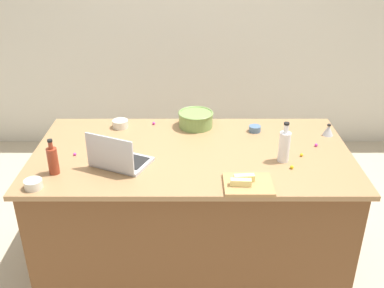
# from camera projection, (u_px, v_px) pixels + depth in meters

# --- Properties ---
(ground_plane) EXTENTS (12.00, 12.00, 0.00)m
(ground_plane) POSITION_uv_depth(u_px,v_px,m) (192.00, 265.00, 3.11)
(ground_plane) COLOR #B7A88E
(wall_back) EXTENTS (8.00, 0.10, 2.60)m
(wall_back) POSITION_uv_depth(u_px,v_px,m) (192.00, 20.00, 4.31)
(wall_back) COLOR beige
(wall_back) RESTS_ON ground
(island_counter) EXTENTS (1.93, 1.00, 0.90)m
(island_counter) POSITION_uv_depth(u_px,v_px,m) (192.00, 212.00, 2.91)
(island_counter) COLOR brown
(island_counter) RESTS_ON ground
(laptop) EXTENTS (0.37, 0.33, 0.22)m
(laptop) POSITION_uv_depth(u_px,v_px,m) (118.00, 159.00, 2.52)
(laptop) COLOR #B7B7BC
(laptop) RESTS_ON island_counter
(mixing_bowl_large) EXTENTS (0.24, 0.24, 0.10)m
(mixing_bowl_large) POSITION_uv_depth(u_px,v_px,m) (196.00, 119.00, 3.01)
(mixing_bowl_large) COLOR #72934C
(mixing_bowl_large) RESTS_ON island_counter
(bottle_soy) EXTENTS (0.06, 0.06, 0.21)m
(bottle_soy) POSITION_uv_depth(u_px,v_px,m) (53.00, 160.00, 2.43)
(bottle_soy) COLOR maroon
(bottle_soy) RESTS_ON island_counter
(bottle_vinegar) EXTENTS (0.07, 0.07, 0.24)m
(bottle_vinegar) POSITION_uv_depth(u_px,v_px,m) (284.00, 146.00, 2.55)
(bottle_vinegar) COLOR white
(bottle_vinegar) RESTS_ON island_counter
(cutting_board) EXTENTS (0.26, 0.22, 0.02)m
(cutting_board) POSITION_uv_depth(u_px,v_px,m) (248.00, 184.00, 2.35)
(cutting_board) COLOR #AD7F4C
(cutting_board) RESTS_ON island_counter
(butter_stick_left) EXTENTS (0.11, 0.04, 0.04)m
(butter_stick_left) POSITION_uv_depth(u_px,v_px,m) (241.00, 182.00, 2.31)
(butter_stick_left) COLOR #F4E58C
(butter_stick_left) RESTS_ON cutting_board
(butter_stick_right) EXTENTS (0.11, 0.05, 0.04)m
(butter_stick_right) POSITION_uv_depth(u_px,v_px,m) (244.00, 178.00, 2.35)
(butter_stick_right) COLOR #F4E58C
(butter_stick_right) RESTS_ON cutting_board
(ramekin_small) EXTENTS (0.11, 0.11, 0.05)m
(ramekin_small) POSITION_uv_depth(u_px,v_px,m) (120.00, 124.00, 3.01)
(ramekin_small) COLOR beige
(ramekin_small) RESTS_ON island_counter
(ramekin_medium) EXTENTS (0.08, 0.08, 0.04)m
(ramekin_medium) POSITION_uv_depth(u_px,v_px,m) (255.00, 129.00, 2.95)
(ramekin_medium) COLOR slate
(ramekin_medium) RESTS_ON island_counter
(ramekin_wide) EXTENTS (0.09, 0.09, 0.05)m
(ramekin_wide) POSITION_uv_depth(u_px,v_px,m) (33.00, 184.00, 2.32)
(ramekin_wide) COLOR beige
(ramekin_wide) RESTS_ON island_counter
(kitchen_timer) EXTENTS (0.07, 0.07, 0.08)m
(kitchen_timer) POSITION_uv_depth(u_px,v_px,m) (328.00, 130.00, 2.89)
(kitchen_timer) COLOR #B2B2B7
(kitchen_timer) RESTS_ON island_counter
(candy_0) EXTENTS (0.02, 0.02, 0.02)m
(candy_0) POSITION_uv_depth(u_px,v_px,m) (301.00, 155.00, 2.64)
(candy_0) COLOR yellow
(candy_0) RESTS_ON island_counter
(candy_1) EXTENTS (0.02, 0.02, 0.02)m
(candy_1) POSITION_uv_depth(u_px,v_px,m) (154.00, 123.00, 3.05)
(candy_1) COLOR #CC3399
(candy_1) RESTS_ON island_counter
(candy_2) EXTENTS (0.02, 0.02, 0.02)m
(candy_2) POSITION_uv_depth(u_px,v_px,m) (75.00, 154.00, 2.65)
(candy_2) COLOR #CC3399
(candy_2) RESTS_ON island_counter
(candy_3) EXTENTS (0.02, 0.02, 0.02)m
(candy_3) POSITION_uv_depth(u_px,v_px,m) (316.00, 145.00, 2.76)
(candy_3) COLOR #CC3399
(candy_3) RESTS_ON island_counter
(candy_4) EXTENTS (0.02, 0.02, 0.02)m
(candy_4) POSITION_uv_depth(u_px,v_px,m) (283.00, 157.00, 2.62)
(candy_4) COLOR red
(candy_4) RESTS_ON island_counter
(candy_5) EXTENTS (0.02, 0.02, 0.02)m
(candy_5) POSITION_uv_depth(u_px,v_px,m) (292.00, 167.00, 2.51)
(candy_5) COLOR yellow
(candy_5) RESTS_ON island_counter
(candy_6) EXTENTS (0.02, 0.02, 0.02)m
(candy_6) POSITION_uv_depth(u_px,v_px,m) (197.00, 125.00, 3.03)
(candy_6) COLOR #CC3399
(candy_6) RESTS_ON island_counter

